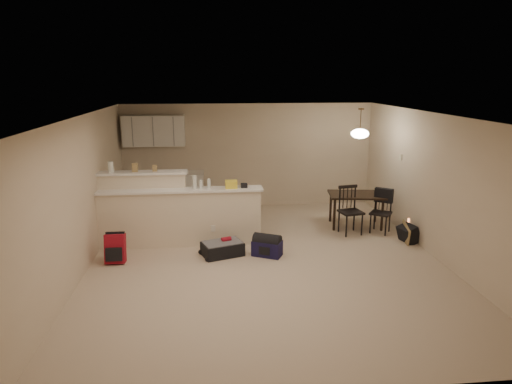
{
  "coord_description": "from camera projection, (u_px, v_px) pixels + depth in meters",
  "views": [
    {
      "loc": [
        -0.92,
        -7.38,
        3.1
      ],
      "look_at": [
        -0.1,
        0.7,
        1.05
      ],
      "focal_mm": 32.0,
      "sensor_mm": 36.0,
      "label": 1
    }
  ],
  "objects": [
    {
      "name": "jar",
      "position": [
        111.0,
        167.0,
        8.42
      ],
      "size": [
        0.1,
        0.1,
        0.2
      ],
      "primitive_type": "cylinder",
      "color": "silver",
      "rests_on": "breakfast_bar"
    },
    {
      "name": "small_box",
      "position": [
        155.0,
        168.0,
        8.5
      ],
      "size": [
        0.08,
        0.06,
        0.12
      ],
      "primitive_type": "cube",
      "color": "#9B8150",
      "rests_on": "breakfast_bar"
    },
    {
      "name": "room",
      "position": [
        266.0,
        190.0,
        7.66
      ],
      "size": [
        7.0,
        7.02,
        2.5
      ],
      "color": "#C3AF96",
      "rests_on": "ground"
    },
    {
      "name": "upper_cabinets",
      "position": [
        154.0,
        131.0,
        10.49
      ],
      "size": [
        1.4,
        0.34,
        0.7
      ],
      "primitive_type": "cube",
      "color": "white",
      "rests_on": "room"
    },
    {
      "name": "cardboard_sheet",
      "position": [
        406.0,
        233.0,
        8.76
      ],
      "size": [
        0.08,
        0.48,
        0.36
      ],
      "primitive_type": "cube",
      "rotation": [
        0.0,
        0.0,
        1.45
      ],
      "color": "#9B8150",
      "rests_on": "ground"
    },
    {
      "name": "bottle_a",
      "position": [
        195.0,
        182.0,
        8.42
      ],
      "size": [
        0.07,
        0.07,
        0.26
      ],
      "primitive_type": "cylinder",
      "color": "silver",
      "rests_on": "breakfast_bar"
    },
    {
      "name": "dining_table",
      "position": [
        356.0,
        198.0,
        9.63
      ],
      "size": [
        1.22,
        0.9,
        0.71
      ],
      "rotation": [
        0.0,
        0.0,
        -0.13
      ],
      "color": "black",
      "rests_on": "ground"
    },
    {
      "name": "breakfast_bar",
      "position": [
        167.0,
        213.0,
        8.59
      ],
      "size": [
        3.08,
        0.58,
        1.39
      ],
      "color": "beige",
      "rests_on": "ground"
    },
    {
      "name": "suitcase",
      "position": [
        222.0,
        249.0,
        8.15
      ],
      "size": [
        0.81,
        0.65,
        0.24
      ],
      "primitive_type": "cube",
      "rotation": [
        0.0,
        0.0,
        0.33
      ],
      "color": "black",
      "rests_on": "ground"
    },
    {
      "name": "pendant_lamp",
      "position": [
        360.0,
        133.0,
        9.3
      ],
      "size": [
        0.36,
        0.36,
        0.62
      ],
      "color": "brown",
      "rests_on": "room"
    },
    {
      "name": "black_daypack",
      "position": [
        408.0,
        234.0,
        8.8
      ],
      "size": [
        0.33,
        0.41,
        0.32
      ],
      "primitive_type": "cube",
      "rotation": [
        0.0,
        0.0,
        1.78
      ],
      "color": "black",
      "rests_on": "ground"
    },
    {
      "name": "dining_chair_far",
      "position": [
        381.0,
        212.0,
        9.27
      ],
      "size": [
        0.53,
        0.52,
        0.88
      ],
      "primitive_type": null,
      "rotation": [
        0.0,
        0.0,
        -0.63
      ],
      "color": "black",
      "rests_on": "ground"
    },
    {
      "name": "thermostat",
      "position": [
        401.0,
        157.0,
        9.39
      ],
      "size": [
        0.02,
        0.12,
        0.12
      ],
      "primitive_type": "cube",
      "color": "beige",
      "rests_on": "room"
    },
    {
      "name": "extra_item_x",
      "position": [
        201.0,
        184.0,
        8.44
      ],
      "size": [
        0.06,
        0.06,
        0.16
      ],
      "primitive_type": "cylinder",
      "color": "silver",
      "rests_on": "breakfast_bar"
    },
    {
      "name": "cereal_box",
      "position": [
        135.0,
        168.0,
        8.46
      ],
      "size": [
        0.1,
        0.07,
        0.16
      ],
      "primitive_type": "cube",
      "color": "#9B8150",
      "rests_on": "breakfast_bar"
    },
    {
      "name": "red_backpack",
      "position": [
        115.0,
        249.0,
        7.81
      ],
      "size": [
        0.33,
        0.21,
        0.5
      ],
      "primitive_type": "cube",
      "rotation": [
        0.0,
        0.0,
        -0.01
      ],
      "color": "maroon",
      "rests_on": "ground"
    },
    {
      "name": "kitchen_counter",
      "position": [
        165.0,
        193.0,
        10.74
      ],
      "size": [
        1.8,
        0.6,
        0.9
      ],
      "primitive_type": "cube",
      "color": "white",
      "rests_on": "ground"
    },
    {
      "name": "dining_chair_near",
      "position": [
        351.0,
        211.0,
        9.18
      ],
      "size": [
        0.5,
        0.48,
        0.98
      ],
      "primitive_type": null,
      "rotation": [
        0.0,
        0.0,
        0.19
      ],
      "color": "black",
      "rests_on": "ground"
    },
    {
      "name": "bottle_b",
      "position": [
        209.0,
        184.0,
        8.45
      ],
      "size": [
        0.06,
        0.06,
        0.18
      ],
      "primitive_type": "cylinder",
      "color": "silver",
      "rests_on": "breakfast_bar"
    },
    {
      "name": "navy_duffel",
      "position": [
        267.0,
        248.0,
        8.12
      ],
      "size": [
        0.58,
        0.48,
        0.28
      ],
      "primitive_type": "cube",
      "rotation": [
        0.0,
        0.0,
        -0.47
      ],
      "color": "#16123B",
      "rests_on": "ground"
    },
    {
      "name": "pouch",
      "position": [
        244.0,
        186.0,
        8.53
      ],
      "size": [
        0.12,
        0.1,
        0.08
      ],
      "primitive_type": "cube",
      "color": "#9B8150",
      "rests_on": "breakfast_bar"
    },
    {
      "name": "bag_lump",
      "position": [
        231.0,
        184.0,
        8.5
      ],
      "size": [
        0.22,
        0.18,
        0.14
      ],
      "primitive_type": "cube",
      "color": "#9B8150",
      "rests_on": "breakfast_bar"
    }
  ]
}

